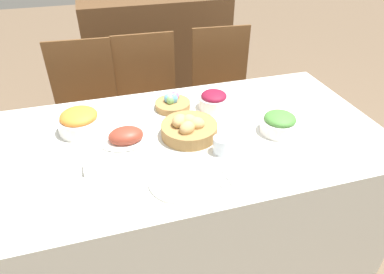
{
  "coord_description": "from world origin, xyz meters",
  "views": [
    {
      "loc": [
        -0.34,
        -1.26,
        1.65
      ],
      "look_at": [
        0.01,
        -0.07,
        0.79
      ],
      "focal_mm": 32.0,
      "sensor_mm": 36.0,
      "label": 1
    }
  ],
  "objects_px": {
    "beet_salad_bowl": "(214,100)",
    "fork": "(142,189)",
    "carrot_bowl": "(80,121)",
    "bread_basket": "(189,128)",
    "butter_dish": "(99,166)",
    "chair_far_right": "(223,91)",
    "chair_far_left": "(87,109)",
    "knife": "(217,174)",
    "dinner_plate": "(180,181)",
    "ham_platter": "(126,137)",
    "spoon": "(224,173)",
    "drinking_cup": "(221,145)",
    "chair_far_center": "(149,101)",
    "egg_basket": "(172,103)",
    "sideboard": "(158,54)",
    "green_salad_bowl": "(279,123)"
  },
  "relations": [
    {
      "from": "spoon",
      "to": "drinking_cup",
      "type": "relative_size",
      "value": 2.23
    },
    {
      "from": "bread_basket",
      "to": "ham_platter",
      "type": "bearing_deg",
      "value": 172.42
    },
    {
      "from": "chair_far_center",
      "to": "egg_basket",
      "type": "bearing_deg",
      "value": -84.82
    },
    {
      "from": "ham_platter",
      "to": "green_salad_bowl",
      "type": "xyz_separation_m",
      "value": [
        0.69,
        -0.12,
        0.02
      ]
    },
    {
      "from": "ham_platter",
      "to": "knife",
      "type": "distance_m",
      "value": 0.46
    },
    {
      "from": "dinner_plate",
      "to": "butter_dish",
      "type": "distance_m",
      "value": 0.34
    },
    {
      "from": "green_salad_bowl",
      "to": "beet_salad_bowl",
      "type": "relative_size",
      "value": 1.11
    },
    {
      "from": "knife",
      "to": "chair_far_left",
      "type": "bearing_deg",
      "value": 117.99
    },
    {
      "from": "bread_basket",
      "to": "dinner_plate",
      "type": "relative_size",
      "value": 1.03
    },
    {
      "from": "egg_basket",
      "to": "spoon",
      "type": "relative_size",
      "value": 1.11
    },
    {
      "from": "butter_dish",
      "to": "chair_far_right",
      "type": "bearing_deg",
      "value": 46.91
    },
    {
      "from": "chair_far_center",
      "to": "egg_basket",
      "type": "distance_m",
      "value": 0.64
    },
    {
      "from": "egg_basket",
      "to": "chair_far_right",
      "type": "bearing_deg",
      "value": 48.19
    },
    {
      "from": "ham_platter",
      "to": "spoon",
      "type": "distance_m",
      "value": 0.48
    },
    {
      "from": "knife",
      "to": "drinking_cup",
      "type": "distance_m",
      "value": 0.15
    },
    {
      "from": "beet_salad_bowl",
      "to": "butter_dish",
      "type": "bearing_deg",
      "value": -150.72
    },
    {
      "from": "green_salad_bowl",
      "to": "butter_dish",
      "type": "relative_size",
      "value": 1.46
    },
    {
      "from": "egg_basket",
      "to": "beet_salad_bowl",
      "type": "xyz_separation_m",
      "value": [
        0.21,
        -0.06,
        0.02
      ]
    },
    {
      "from": "butter_dish",
      "to": "sideboard",
      "type": "bearing_deg",
      "value": 72.06
    },
    {
      "from": "sideboard",
      "to": "chair_far_center",
      "type": "bearing_deg",
      "value": -105.01
    },
    {
      "from": "drinking_cup",
      "to": "chair_far_left",
      "type": "bearing_deg",
      "value": 119.5
    },
    {
      "from": "chair_far_right",
      "to": "green_salad_bowl",
      "type": "xyz_separation_m",
      "value": [
        -0.09,
        -0.94,
        0.3
      ]
    },
    {
      "from": "chair_far_right",
      "to": "spoon",
      "type": "height_order",
      "value": "chair_far_right"
    },
    {
      "from": "chair_far_right",
      "to": "ham_platter",
      "type": "xyz_separation_m",
      "value": [
        -0.79,
        -0.82,
        0.28
      ]
    },
    {
      "from": "chair_far_left",
      "to": "sideboard",
      "type": "height_order",
      "value": "sideboard"
    },
    {
      "from": "chair_far_right",
      "to": "dinner_plate",
      "type": "distance_m",
      "value": 1.33
    },
    {
      "from": "chair_far_right",
      "to": "drinking_cup",
      "type": "height_order",
      "value": "chair_far_right"
    },
    {
      "from": "chair_far_center",
      "to": "chair_far_right",
      "type": "xyz_separation_m",
      "value": [
        0.55,
        -0.0,
        0.0
      ]
    },
    {
      "from": "bread_basket",
      "to": "drinking_cup",
      "type": "xyz_separation_m",
      "value": [
        0.1,
        -0.16,
        -0.0
      ]
    },
    {
      "from": "fork",
      "to": "knife",
      "type": "distance_m",
      "value": 0.3
    },
    {
      "from": "fork",
      "to": "beet_salad_bowl",
      "type": "bearing_deg",
      "value": 51.91
    },
    {
      "from": "dinner_plate",
      "to": "ham_platter",
      "type": "bearing_deg",
      "value": 116.55
    },
    {
      "from": "beet_salad_bowl",
      "to": "fork",
      "type": "relative_size",
      "value": 0.94
    },
    {
      "from": "chair_far_right",
      "to": "dinner_plate",
      "type": "bearing_deg",
      "value": -113.79
    },
    {
      "from": "carrot_bowl",
      "to": "bread_basket",
      "type": "bearing_deg",
      "value": -21.12
    },
    {
      "from": "bread_basket",
      "to": "knife",
      "type": "height_order",
      "value": "bread_basket"
    },
    {
      "from": "chair_far_left",
      "to": "knife",
      "type": "height_order",
      "value": "chair_far_left"
    },
    {
      "from": "ham_platter",
      "to": "beet_salad_bowl",
      "type": "distance_m",
      "value": 0.51
    },
    {
      "from": "drinking_cup",
      "to": "butter_dish",
      "type": "xyz_separation_m",
      "value": [
        -0.51,
        0.03,
        -0.02
      ]
    },
    {
      "from": "egg_basket",
      "to": "fork",
      "type": "bearing_deg",
      "value": -114.02
    },
    {
      "from": "beet_salad_bowl",
      "to": "chair_far_right",
      "type": "bearing_deg",
      "value": 64.19
    },
    {
      "from": "sideboard",
      "to": "spoon",
      "type": "xyz_separation_m",
      "value": [
        -0.13,
        -2.04,
        0.27
      ]
    },
    {
      "from": "carrot_bowl",
      "to": "sideboard",
      "type": "bearing_deg",
      "value": 66.89
    },
    {
      "from": "ham_platter",
      "to": "fork",
      "type": "bearing_deg",
      "value": -87.28
    },
    {
      "from": "ham_platter",
      "to": "bread_basket",
      "type": "bearing_deg",
      "value": -7.58
    },
    {
      "from": "beet_salad_bowl",
      "to": "knife",
      "type": "distance_m",
      "value": 0.53
    },
    {
      "from": "chair_far_center",
      "to": "fork",
      "type": "bearing_deg",
      "value": -98.95
    },
    {
      "from": "chair_far_center",
      "to": "beet_salad_bowl",
      "type": "bearing_deg",
      "value": -67.45
    },
    {
      "from": "sideboard",
      "to": "green_salad_bowl",
      "type": "relative_size",
      "value": 7.49
    },
    {
      "from": "chair_far_center",
      "to": "beet_salad_bowl",
      "type": "relative_size",
      "value": 6.05
    }
  ]
}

